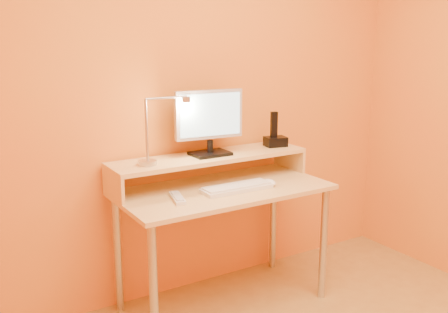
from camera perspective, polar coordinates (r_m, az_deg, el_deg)
wall_back at (r=3.04m, az=-3.26°, el=7.59°), size 3.00×0.04×2.50m
desk_leg_fl at (r=2.57m, az=-7.94°, el=-14.73°), size 0.04×0.04×0.69m
desk_leg_fr at (r=3.12m, az=11.14°, el=-9.63°), size 0.04×0.04×0.69m
desk_leg_bl at (r=2.99m, az=-11.86°, el=-10.71°), size 0.04×0.04×0.69m
desk_leg_br at (r=3.48m, az=5.55°, el=-7.02°), size 0.04×0.04×0.69m
desk_lower at (r=2.87m, az=-0.09°, el=-3.77°), size 1.20×0.60×0.02m
shelf_riser_left at (r=2.74m, az=-12.38°, el=-3.18°), size 0.02×0.30×0.14m
shelf_riser_right at (r=3.30m, az=7.33°, el=-0.20°), size 0.02×0.30×0.14m
desk_shelf at (r=2.96m, az=-1.61°, el=-0.08°), size 1.20×0.30×0.02m
monitor_foot at (r=2.95m, az=-1.57°, el=0.33°), size 0.22×0.16×0.02m
monitor_neck at (r=2.94m, az=-1.58°, el=1.17°), size 0.04×0.04×0.07m
monitor_panel at (r=2.92m, az=-1.70°, el=4.76°), size 0.41×0.08×0.28m
monitor_back at (r=2.94m, az=-1.93°, el=4.82°), size 0.37×0.05×0.24m
monitor_screen at (r=2.90m, az=-1.52°, el=4.71°), size 0.37×0.04×0.24m
lamp_base at (r=2.75m, az=-8.59°, el=-0.70°), size 0.10×0.10×0.02m
lamp_post at (r=2.71m, az=-8.72°, el=2.94°), size 0.01×0.01×0.33m
lamp_arm at (r=2.74m, az=-6.51°, el=6.59°), size 0.24×0.01×0.01m
lamp_head at (r=2.79m, az=-4.26°, el=6.46°), size 0.04×0.04×0.03m
lamp_bulb at (r=2.79m, az=-4.26°, el=6.13°), size 0.03×0.03×0.00m
phone_dock at (r=3.21m, az=5.81°, el=1.69°), size 0.15×0.13×0.06m
phone_handset at (r=3.18m, az=5.64°, el=3.60°), size 0.04×0.03×0.16m
phone_led at (r=3.19m, az=7.01°, el=1.61°), size 0.01×0.00×0.04m
keyboard at (r=2.82m, az=1.45°, el=-3.61°), size 0.41×0.14×0.02m
mouse at (r=2.92m, az=5.17°, el=-2.91°), size 0.08×0.11×0.04m
remote_control at (r=2.67m, az=-5.27°, el=-4.68°), size 0.10×0.20×0.02m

